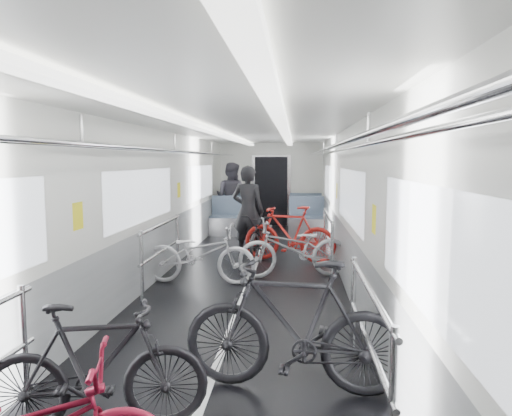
# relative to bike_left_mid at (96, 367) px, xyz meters

# --- Properties ---
(car_shell) EXTENTS (3.02, 14.01, 2.41)m
(car_shell) POSITION_rel_bike_left_mid_xyz_m (0.66, 5.23, 0.66)
(car_shell) COLOR black
(car_shell) RESTS_ON ground
(bike_left_mid) EXTENTS (1.62, 0.78, 0.94)m
(bike_left_mid) POSITION_rel_bike_left_mid_xyz_m (0.00, 0.00, 0.00)
(bike_left_mid) COLOR black
(bike_left_mid) RESTS_ON floor
(bike_left_far) EXTENTS (1.78, 0.67, 0.92)m
(bike_left_far) POSITION_rel_bike_left_mid_xyz_m (-0.10, 3.90, -0.01)
(bike_left_far) COLOR silver
(bike_left_far) RESTS_ON floor
(bike_right_near) EXTENTS (1.90, 0.70, 1.12)m
(bike_right_near) POSITION_rel_bike_left_mid_xyz_m (1.38, 0.69, 0.09)
(bike_right_near) COLOR black
(bike_right_near) RESTS_ON floor
(bike_right_mid) EXTENTS (1.94, 1.04, 0.97)m
(bike_right_mid) POSITION_rel_bike_left_mid_xyz_m (1.37, 4.39, 0.01)
(bike_right_mid) COLOR #A0A1A5
(bike_right_mid) RESTS_ON floor
(bike_right_far) EXTENTS (1.83, 0.90, 1.06)m
(bike_right_far) POSITION_rel_bike_left_mid_xyz_m (1.27, 5.54, 0.06)
(bike_right_far) COLOR #B11B15
(bike_right_far) RESTS_ON floor
(bike_aisle) EXTENTS (0.80, 1.74, 0.88)m
(bike_aisle) POSITION_rel_bike_left_mid_xyz_m (0.72, 5.87, -0.03)
(bike_aisle) COLOR black
(bike_aisle) RESTS_ON floor
(person_standing) EXTENTS (0.74, 0.58, 1.81)m
(person_standing) POSITION_rel_bike_left_mid_xyz_m (0.44, 5.97, 0.44)
(person_standing) COLOR black
(person_standing) RESTS_ON floor
(person_seated) EXTENTS (1.07, 0.94, 1.84)m
(person_seated) POSITION_rel_bike_left_mid_xyz_m (-0.35, 9.19, 0.45)
(person_seated) COLOR #333039
(person_seated) RESTS_ON floor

